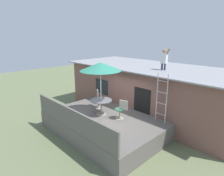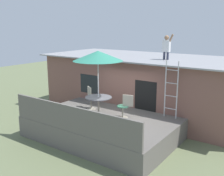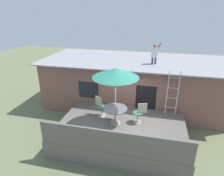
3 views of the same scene
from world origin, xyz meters
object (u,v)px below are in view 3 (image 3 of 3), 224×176
at_px(patio_table, 115,111).
at_px(patio_chair_left, 101,107).
at_px(person_figure, 155,52).
at_px(patio_chair_right, 139,113).
at_px(step_ladder, 173,93).
at_px(patio_umbrella, 116,73).

bearing_deg(patio_table, patio_chair_left, 148.71).
bearing_deg(person_figure, patio_chair_right, -98.99).
bearing_deg(patio_table, patio_chair_right, 17.14).
xyz_separation_m(step_ladder, person_figure, (-0.97, 1.61, 1.51)).
bearing_deg(patio_table, patio_umbrella, 1.79).
relative_size(patio_table, step_ladder, 0.47).
height_order(step_ladder, patio_chair_left, step_ladder).
distance_m(patio_table, patio_umbrella, 1.76).
distance_m(step_ladder, patio_chair_right, 1.87).
height_order(patio_table, step_ladder, step_ladder).
xyz_separation_m(patio_umbrella, person_figure, (1.44, 2.99, 0.27)).
bearing_deg(patio_chair_right, patio_table, 0.00).
height_order(patio_umbrella, patio_chair_left, patio_umbrella).
height_order(step_ladder, person_figure, person_figure).
relative_size(patio_table, patio_chair_right, 1.13).
distance_m(person_figure, patio_chair_right, 3.47).
relative_size(person_figure, patio_chair_left, 1.21).
bearing_deg(person_figure, patio_chair_left, -132.19).
relative_size(patio_umbrella, person_figure, 2.29).
relative_size(patio_chair_left, patio_chair_right, 1.00).
height_order(step_ladder, patio_chair_right, step_ladder).
xyz_separation_m(person_figure, patio_chair_left, (-2.26, -2.49, -2.16)).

